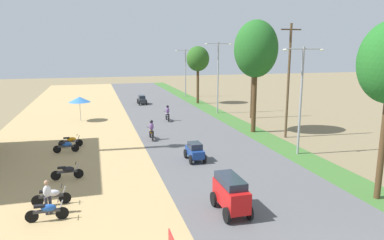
% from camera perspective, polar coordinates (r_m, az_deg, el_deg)
% --- Properties ---
extents(parked_motorbike_nearest, '(1.80, 0.54, 0.94)m').
position_cam_1_polar(parked_motorbike_nearest, '(16.97, -22.32, -13.33)').
color(parked_motorbike_nearest, black).
rests_on(parked_motorbike_nearest, dirt_shoulder).
extents(parked_motorbike_second, '(1.80, 0.54, 0.94)m').
position_cam_1_polar(parked_motorbike_second, '(18.49, -21.72, -11.22)').
color(parked_motorbike_second, black).
rests_on(parked_motorbike_second, dirt_shoulder).
extents(parked_motorbike_third, '(1.80, 0.54, 0.94)m').
position_cam_1_polar(parked_motorbike_third, '(21.60, -19.46, -7.78)').
color(parked_motorbike_third, black).
rests_on(parked_motorbike_third, dirt_shoulder).
extents(parked_motorbike_fourth, '(1.80, 0.54, 0.94)m').
position_cam_1_polar(parked_motorbike_fourth, '(27.06, -19.63, -3.95)').
color(parked_motorbike_fourth, black).
rests_on(parked_motorbike_fourth, dirt_shoulder).
extents(parked_motorbike_fifth, '(1.80, 0.54, 0.94)m').
position_cam_1_polar(parked_motorbike_fifth, '(28.46, -18.98, -3.16)').
color(parked_motorbike_fifth, black).
rests_on(parked_motorbike_fifth, dirt_shoulder).
extents(vendor_umbrella, '(2.20, 2.20, 2.52)m').
position_cam_1_polar(vendor_umbrella, '(38.11, -17.72, 3.18)').
color(vendor_umbrella, '#99999E').
rests_on(vendor_umbrella, dirt_shoulder).
extents(pedestrian_on_shoulder, '(0.43, 0.37, 1.62)m').
position_cam_1_polar(pedestrian_on_shoulder, '(17.44, -22.32, -11.19)').
color(pedestrian_on_shoulder, '#33333D').
rests_on(pedestrian_on_shoulder, dirt_shoulder).
extents(median_tree_second, '(3.79, 3.79, 9.82)m').
position_cam_1_polar(median_tree_second, '(31.53, 10.29, 11.13)').
color(median_tree_second, '#4C351E').
rests_on(median_tree_second, median_strip).
extents(median_tree_third, '(3.08, 3.08, 7.73)m').
position_cam_1_polar(median_tree_third, '(48.19, 0.95, 9.80)').
color(median_tree_third, '#4C351E').
rests_on(median_tree_third, median_strip).
extents(streetlamp_near, '(3.16, 0.20, 7.51)m').
position_cam_1_polar(streetlamp_near, '(25.56, 17.22, 4.15)').
color(streetlamp_near, gray).
rests_on(streetlamp_near, median_strip).
extents(streetlamp_mid, '(3.16, 0.20, 8.11)m').
position_cam_1_polar(streetlamp_mid, '(40.89, 4.22, 7.61)').
color(streetlamp_mid, gray).
rests_on(streetlamp_mid, median_strip).
extents(streetlamp_far, '(3.16, 0.20, 7.31)m').
position_cam_1_polar(streetlamp_far, '(55.17, -1.06, 8.18)').
color(streetlamp_far, gray).
rests_on(streetlamp_far, median_strip).
extents(utility_pole_near, '(1.80, 0.20, 9.45)m').
position_cam_1_polar(utility_pole_near, '(30.38, 15.31, 6.30)').
color(utility_pole_near, brown).
rests_on(utility_pole_near, ground).
extents(utility_pole_far, '(1.80, 0.20, 8.01)m').
position_cam_1_polar(utility_pole_far, '(38.45, 9.67, 6.45)').
color(utility_pole_far, brown).
rests_on(utility_pole_far, ground).
extents(car_van_red, '(1.19, 2.41, 1.67)m').
position_cam_1_polar(car_van_red, '(16.38, 6.28, -11.62)').
color(car_van_red, red).
rests_on(car_van_red, road_strip).
extents(car_hatchback_blue, '(1.04, 2.00, 1.23)m').
position_cam_1_polar(car_hatchback_blue, '(23.58, 0.45, -5.01)').
color(car_hatchback_blue, navy).
rests_on(car_hatchback_blue, road_strip).
extents(car_sedan_charcoal, '(1.10, 2.26, 1.19)m').
position_cam_1_polar(car_sedan_charcoal, '(48.10, -8.10, 3.33)').
color(car_sedan_charcoal, '#282D33').
rests_on(car_sedan_charcoal, road_strip).
extents(motorbike_ahead_second, '(0.54, 1.80, 1.66)m').
position_cam_1_polar(motorbike_ahead_second, '(29.15, -6.59, -1.66)').
color(motorbike_ahead_second, black).
rests_on(motorbike_ahead_second, road_strip).
extents(motorbike_ahead_third, '(0.54, 1.80, 1.66)m').
position_cam_1_polar(motorbike_ahead_third, '(36.56, -3.99, 1.06)').
color(motorbike_ahead_third, black).
rests_on(motorbike_ahead_third, road_strip).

